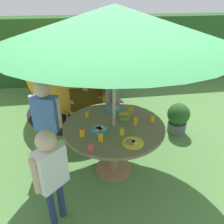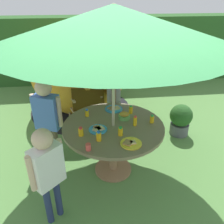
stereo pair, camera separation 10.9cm
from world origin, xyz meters
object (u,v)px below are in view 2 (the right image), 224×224
Objects in this scene: patio_umbrella at (114,24)px; juice_bottle_back_edge at (87,113)px; snack_bowl at (124,116)px; plate_center_front at (114,109)px; juice_bottle_center_back at (135,121)px; juice_bottle_mid_left at (99,136)px; child_in_blue_shirt at (47,112)px; juice_bottle_mid_right at (131,110)px; garden_table at (113,134)px; potted_plant at (181,119)px; plate_front_edge at (98,129)px; wooden_chair at (83,99)px; juice_bottle_near_right at (81,132)px; child_in_grey_shirt at (114,86)px; cup_near at (88,147)px; dome_tent at (78,69)px; juice_bottle_far_left at (120,131)px; plate_near_left at (131,143)px; juice_bottle_far_right at (152,119)px; child_in_white_shirt at (47,166)px.

juice_bottle_back_edge is (-0.32, 0.27, -1.14)m from patio_umbrella.
snack_bowl is 0.61× the size of plate_center_front.
juice_bottle_back_edge is (-0.38, -0.15, 0.04)m from plate_center_front.
juice_bottle_center_back reaches higher than juice_bottle_mid_left.
child_in_blue_shirt is 10.80× the size of juice_bottle_mid_right.
juice_bottle_back_edge is at bearing 165.61° from snack_bowl.
garden_table is 12.20× the size of juice_bottle_back_edge.
juice_bottle_mid_right reaches higher than potted_plant.
plate_front_edge is 0.22m from juice_bottle_mid_left.
juice_bottle_near_right is (-0.02, -1.36, 0.23)m from wooden_chair.
snack_bowl is 0.21m from juice_bottle_center_back.
juice_bottle_back_edge is (-0.12, 0.36, 0.04)m from plate_front_edge.
patio_umbrella reaches higher than plate_center_front.
child_in_grey_shirt is 0.93m from juice_bottle_center_back.
patio_umbrella is at bearing 55.20° from cup_near.
garden_table is 0.43m from juice_bottle_mid_right.
patio_umbrella is 1.19m from juice_bottle_mid_left.
dome_tent is 1.65m from child_in_blue_shirt.
juice_bottle_mid_left is 0.59m from juice_bottle_back_edge.
juice_bottle_center_back is 1.79× the size of cup_near.
cup_near is at bearing -96.07° from dome_tent.
juice_bottle_near_right is (0.44, -0.49, -0.02)m from child_in_blue_shirt.
juice_bottle_far_left is at bearing -75.95° from garden_table.
dome_tent is (-0.07, 0.73, 0.31)m from wooden_chair.
juice_bottle_mid_left is at bearing -109.51° from plate_center_front.
patio_umbrella reaches higher than plate_front_edge.
plate_near_left is at bearing -70.74° from garden_table.
dome_tent is at bearing 94.52° from juice_bottle_back_edge.
juice_bottle_far_right is 0.23m from juice_bottle_center_back.
child_in_white_shirt reaches higher than juice_bottle_far_right.
child_in_grey_shirt reaches higher than garden_table.
child_in_white_shirt is 4.82× the size of plate_near_left.
child_in_blue_shirt is at bearing 148.31° from plate_front_edge.
juice_bottle_far_left is (0.25, -0.14, 0.04)m from plate_front_edge.
patio_umbrella is 23.67× the size of juice_bottle_back_edge.
cup_near is (-0.48, -0.61, -0.00)m from snack_bowl.
snack_bowl is at bearing 120.52° from juice_bottle_center_back.
juice_bottle_near_right is at bearing -18.50° from child_in_grey_shirt.
plate_front_edge is at bearing -11.21° from child_in_blue_shirt.
child_in_blue_shirt is at bearing 136.20° from juice_bottle_mid_left.
plate_near_left is at bearing -55.85° from juice_bottle_back_edge.
juice_bottle_far_right is 0.35m from juice_bottle_mid_right.
juice_bottle_center_back reaches higher than snack_bowl.
dome_tent is at bearing 91.39° from juice_bottle_near_right.
garden_table is 0.45m from plate_near_left.
child_in_white_shirt is at bearing -118.27° from wooden_chair.
dome_tent reaches higher than plate_front_edge.
child_in_blue_shirt is 1.05m from juice_bottle_far_left.
child_in_white_shirt is (-0.27, -2.59, -0.13)m from dome_tent.
child_in_blue_shirt is at bearing 167.24° from juice_bottle_far_right.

